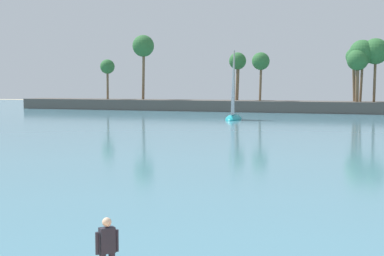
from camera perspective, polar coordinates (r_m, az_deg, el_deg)
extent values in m
cube|color=teal|center=(70.30, 15.04, 0.66)|extent=(220.00, 116.90, 0.06)
cube|color=#514C47|center=(88.64, 15.89, 1.99)|extent=(112.73, 6.00, 1.80)
cylinder|color=brown|center=(88.15, 16.70, 4.92)|extent=(0.63, 0.52, 7.33)
sphere|color=#2D6633|center=(88.26, 16.76, 7.30)|extent=(3.74, 3.74, 3.74)
cylinder|color=brown|center=(89.09, 15.98, 4.76)|extent=(0.69, 0.63, 6.81)
sphere|color=#2D6633|center=(89.18, 16.03, 6.94)|extent=(2.60, 2.60, 2.60)
cylinder|color=brown|center=(87.13, 16.28, 4.57)|extent=(0.57, 0.62, 6.20)
sphere|color=#2D6633|center=(87.19, 16.33, 6.60)|extent=(3.14, 3.14, 3.14)
cylinder|color=brown|center=(98.76, -8.49, 4.51)|extent=(0.43, 0.43, 5.61)
sphere|color=#2D6633|center=(98.79, -8.51, 6.14)|extent=(2.48, 2.48, 2.48)
cylinder|color=brown|center=(96.86, -4.91, 5.56)|extent=(0.88, 0.98, 9.07)
sphere|color=#2D6633|center=(97.05, -4.93, 8.24)|extent=(3.67, 3.67, 3.67)
cylinder|color=brown|center=(88.34, 17.92, 4.94)|extent=(0.47, 0.73, 7.49)
sphere|color=#2D6633|center=(88.46, 17.98, 7.36)|extent=(3.84, 3.84, 3.84)
cylinder|color=brown|center=(92.85, 4.60, 4.78)|extent=(0.72, 0.62, 6.39)
sphere|color=#2D6633|center=(92.92, 4.61, 6.74)|extent=(2.79, 2.79, 2.79)
cylinder|color=brown|center=(89.86, 6.92, 4.72)|extent=(0.54, 0.47, 6.23)
sphere|color=#2D6633|center=(89.92, 6.94, 6.70)|extent=(2.78, 2.78, 2.78)
cube|color=#23232D|center=(13.03, -8.55, -11.10)|extent=(0.37, 0.39, 0.58)
sphere|color=beige|center=(12.92, -8.57, -9.35)|extent=(0.21, 0.21, 0.21)
cylinder|color=#23232D|center=(13.12, -7.59, -11.16)|extent=(0.09, 0.09, 0.50)
cylinder|color=#23232D|center=(12.96, -9.51, -11.38)|extent=(0.09, 0.09, 0.50)
ellipsoid|color=teal|center=(71.07, 4.20, 0.87)|extent=(2.74, 6.56, 1.27)
cylinder|color=gray|center=(71.24, 4.25, 4.59)|extent=(0.19, 0.19, 7.96)
pyramid|color=silver|center=(70.17, 4.14, 4.11)|extent=(0.57, 2.86, 6.76)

